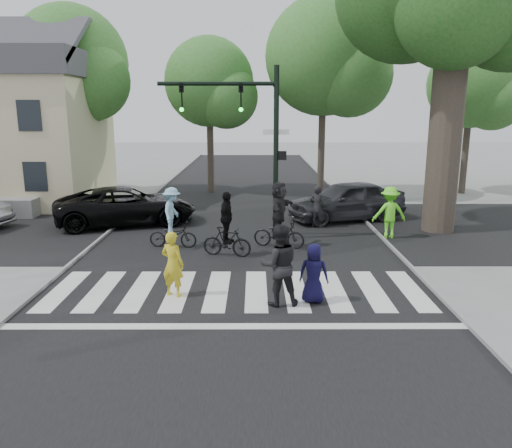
{
  "coord_description": "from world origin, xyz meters",
  "views": [
    {
      "loc": [
        0.46,
        -11.15,
        4.56
      ],
      "look_at": [
        0.5,
        3.0,
        1.3
      ],
      "focal_mm": 35.0,
      "sensor_mm": 36.0,
      "label": 1
    }
  ],
  "objects_px": {
    "pedestrian_woman": "(173,264)",
    "cyclist_mid": "(227,230)",
    "cyclist_right": "(279,218)",
    "car_suv": "(126,206)",
    "pedestrian_child": "(314,273)",
    "traffic_signal": "(251,129)",
    "car_grey": "(346,201)",
    "pedestrian_adult": "(279,265)",
    "cyclist_left": "(172,222)"
  },
  "relations": [
    {
      "from": "pedestrian_woman",
      "to": "cyclist_mid",
      "type": "relative_size",
      "value": 0.8
    },
    {
      "from": "cyclist_mid",
      "to": "cyclist_right",
      "type": "height_order",
      "value": "cyclist_right"
    },
    {
      "from": "car_suv",
      "to": "pedestrian_child",
      "type": "bearing_deg",
      "value": -159.13
    },
    {
      "from": "cyclist_mid",
      "to": "traffic_signal",
      "type": "bearing_deg",
      "value": 69.79
    },
    {
      "from": "pedestrian_woman",
      "to": "car_grey",
      "type": "height_order",
      "value": "car_grey"
    },
    {
      "from": "pedestrian_adult",
      "to": "car_grey",
      "type": "bearing_deg",
      "value": -116.33
    },
    {
      "from": "pedestrian_woman",
      "to": "car_grey",
      "type": "relative_size",
      "value": 0.34
    },
    {
      "from": "traffic_signal",
      "to": "pedestrian_adult",
      "type": "bearing_deg",
      "value": -83.66
    },
    {
      "from": "pedestrian_adult",
      "to": "cyclist_mid",
      "type": "bearing_deg",
      "value": -77.23
    },
    {
      "from": "pedestrian_adult",
      "to": "cyclist_right",
      "type": "xyz_separation_m",
      "value": [
        0.24,
        5.07,
        0.02
      ]
    },
    {
      "from": "cyclist_mid",
      "to": "pedestrian_child",
      "type": "bearing_deg",
      "value": -59.46
    },
    {
      "from": "pedestrian_woman",
      "to": "pedestrian_child",
      "type": "relative_size",
      "value": 1.14
    },
    {
      "from": "cyclist_right",
      "to": "cyclist_mid",
      "type": "bearing_deg",
      "value": -148.86
    },
    {
      "from": "cyclist_left",
      "to": "car_grey",
      "type": "relative_size",
      "value": 0.42
    },
    {
      "from": "traffic_signal",
      "to": "pedestrian_child",
      "type": "height_order",
      "value": "traffic_signal"
    },
    {
      "from": "cyclist_left",
      "to": "pedestrian_child",
      "type": "bearing_deg",
      "value": -49.74
    },
    {
      "from": "car_suv",
      "to": "car_grey",
      "type": "distance_m",
      "value": 9.05
    },
    {
      "from": "traffic_signal",
      "to": "pedestrian_adult",
      "type": "distance_m",
      "value": 6.83
    },
    {
      "from": "traffic_signal",
      "to": "cyclist_left",
      "type": "bearing_deg",
      "value": -158.08
    },
    {
      "from": "traffic_signal",
      "to": "car_suv",
      "type": "xyz_separation_m",
      "value": [
        -5.07,
        2.39,
        -3.13
      ]
    },
    {
      "from": "pedestrian_woman",
      "to": "pedestrian_adult",
      "type": "bearing_deg",
      "value": -167.8
    },
    {
      "from": "cyclist_left",
      "to": "cyclist_right",
      "type": "height_order",
      "value": "cyclist_right"
    },
    {
      "from": "pedestrian_child",
      "to": "car_suv",
      "type": "height_order",
      "value": "car_suv"
    },
    {
      "from": "pedestrian_woman",
      "to": "cyclist_right",
      "type": "xyz_separation_m",
      "value": [
        2.84,
        4.5,
        0.17
      ]
    },
    {
      "from": "cyclist_right",
      "to": "pedestrian_child",
      "type": "bearing_deg",
      "value": -83.08
    },
    {
      "from": "cyclist_right",
      "to": "car_grey",
      "type": "bearing_deg",
      "value": 54.65
    },
    {
      "from": "pedestrian_woman",
      "to": "pedestrian_adult",
      "type": "xyz_separation_m",
      "value": [
        2.6,
        -0.56,
        0.15
      ]
    },
    {
      "from": "pedestrian_adult",
      "to": "cyclist_left",
      "type": "height_order",
      "value": "cyclist_left"
    },
    {
      "from": "cyclist_right",
      "to": "traffic_signal",
      "type": "bearing_deg",
      "value": 130.75
    },
    {
      "from": "car_suv",
      "to": "cyclist_right",
      "type": "bearing_deg",
      "value": -137.34
    },
    {
      "from": "car_grey",
      "to": "pedestrian_child",
      "type": "bearing_deg",
      "value": -32.59
    },
    {
      "from": "traffic_signal",
      "to": "cyclist_left",
      "type": "distance_m",
      "value": 4.15
    },
    {
      "from": "pedestrian_woman",
      "to": "car_suv",
      "type": "bearing_deg",
      "value": -44.0
    },
    {
      "from": "car_suv",
      "to": "car_grey",
      "type": "xyz_separation_m",
      "value": [
        9.02,
        0.79,
        0.07
      ]
    },
    {
      "from": "traffic_signal",
      "to": "car_grey",
      "type": "bearing_deg",
      "value": 38.9
    },
    {
      "from": "traffic_signal",
      "to": "cyclist_mid",
      "type": "distance_m",
      "value": 3.78
    },
    {
      "from": "pedestrian_woman",
      "to": "car_suv",
      "type": "distance_m",
      "value": 8.57
    },
    {
      "from": "pedestrian_child",
      "to": "cyclist_mid",
      "type": "height_order",
      "value": "cyclist_mid"
    },
    {
      "from": "cyclist_mid",
      "to": "car_suv",
      "type": "distance_m",
      "value": 6.22
    },
    {
      "from": "pedestrian_child",
      "to": "car_grey",
      "type": "distance_m",
      "value": 9.49
    },
    {
      "from": "pedestrian_woman",
      "to": "pedestrian_adult",
      "type": "relative_size",
      "value": 0.85
    },
    {
      "from": "cyclist_left",
      "to": "cyclist_mid",
      "type": "bearing_deg",
      "value": -28.86
    },
    {
      "from": "cyclist_mid",
      "to": "cyclist_right",
      "type": "xyz_separation_m",
      "value": [
        1.7,
        1.03,
        0.15
      ]
    },
    {
      "from": "pedestrian_adult",
      "to": "traffic_signal",
      "type": "bearing_deg",
      "value": -90.7
    },
    {
      "from": "traffic_signal",
      "to": "pedestrian_child",
      "type": "bearing_deg",
      "value": -75.75
    },
    {
      "from": "traffic_signal",
      "to": "cyclist_left",
      "type": "xyz_separation_m",
      "value": [
        -2.65,
        -1.07,
        -3.01
      ]
    },
    {
      "from": "traffic_signal",
      "to": "cyclist_right",
      "type": "relative_size",
      "value": 2.68
    },
    {
      "from": "cyclist_left",
      "to": "car_suv",
      "type": "height_order",
      "value": "cyclist_left"
    },
    {
      "from": "cyclist_right",
      "to": "car_grey",
      "type": "relative_size",
      "value": 0.46
    },
    {
      "from": "pedestrian_woman",
      "to": "cyclist_left",
      "type": "xyz_separation_m",
      "value": [
        -0.73,
        4.51,
        0.06
      ]
    }
  ]
}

